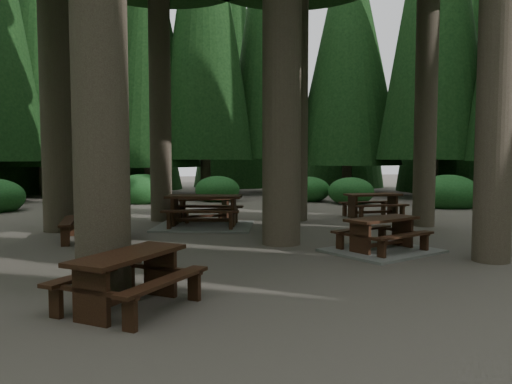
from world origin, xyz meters
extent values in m
plane|color=#524A42|center=(0.00, 0.00, 0.00)|extent=(80.00, 80.00, 0.00)
cube|color=gray|center=(2.50, -1.19, 0.03)|extent=(2.54, 2.34, 0.05)
cube|color=black|center=(2.50, -1.19, 0.67)|extent=(1.73, 1.17, 0.05)
cube|color=black|center=(2.30, -0.69, 0.40)|extent=(1.58, 0.80, 0.04)
cube|color=black|center=(2.69, -1.69, 0.40)|extent=(1.58, 0.80, 0.04)
cube|color=black|center=(1.90, -1.43, 0.32)|extent=(0.25, 0.48, 0.64)
cube|color=black|center=(1.90, -1.43, 0.38)|extent=(0.54, 1.23, 0.05)
cube|color=black|center=(3.10, -0.96, 0.32)|extent=(0.25, 0.48, 0.64)
cube|color=black|center=(3.10, -0.96, 0.38)|extent=(0.54, 1.23, 0.05)
cube|color=black|center=(2.50, -1.19, 0.16)|extent=(1.27, 0.56, 0.07)
cube|color=black|center=(-3.19, 1.81, 0.76)|extent=(0.76, 1.85, 0.06)
cube|color=black|center=(-3.80, 1.79, 0.46)|extent=(0.30, 1.84, 0.05)
cube|color=black|center=(-2.58, 1.82, 0.46)|extent=(0.30, 1.84, 0.05)
cube|color=black|center=(-3.17, 1.08, 0.37)|extent=(0.56, 0.10, 0.73)
cube|color=black|center=(-3.17, 1.08, 0.43)|extent=(1.48, 0.12, 0.06)
cube|color=black|center=(-3.21, 2.54, 0.37)|extent=(0.56, 0.10, 0.73)
cube|color=black|center=(-3.21, 2.54, 0.43)|extent=(1.48, 0.12, 0.06)
cube|color=black|center=(-3.19, 1.81, 0.18)|extent=(0.12, 1.53, 0.08)
cube|color=gray|center=(-0.47, 3.23, 0.03)|extent=(3.11, 2.81, 0.05)
cube|color=black|center=(-0.47, 3.23, 0.84)|extent=(2.17, 1.36, 0.07)
cube|color=black|center=(-0.26, 3.88, 0.51)|extent=(2.01, 0.87, 0.06)
cube|color=black|center=(-0.67, 2.59, 0.51)|extent=(2.01, 0.87, 0.06)
cube|color=black|center=(-1.24, 3.47, 0.40)|extent=(0.27, 0.62, 0.81)
cube|color=black|center=(-1.24, 3.47, 0.47)|extent=(0.57, 1.58, 0.07)
cube|color=black|center=(0.31, 2.99, 0.40)|extent=(0.27, 0.62, 0.81)
cube|color=black|center=(0.31, 2.99, 0.47)|extent=(0.57, 1.58, 0.07)
cube|color=black|center=(-0.47, 3.23, 0.20)|extent=(1.64, 0.59, 0.09)
cube|color=black|center=(5.05, 4.11, 0.73)|extent=(1.75, 0.70, 0.06)
cube|color=black|center=(5.04, 4.70, 0.44)|extent=(1.75, 0.26, 0.05)
cube|color=black|center=(5.06, 3.53, 0.44)|extent=(1.75, 0.26, 0.05)
cube|color=black|center=(4.35, 4.11, 0.35)|extent=(0.08, 0.53, 0.70)
cube|color=black|center=(4.35, 4.11, 0.41)|extent=(0.09, 1.41, 0.06)
cube|color=black|center=(5.75, 4.12, 0.35)|extent=(0.08, 0.53, 0.70)
cube|color=black|center=(5.75, 4.12, 0.41)|extent=(0.09, 1.41, 0.06)
cube|color=black|center=(5.05, 4.11, 0.17)|extent=(1.46, 0.09, 0.08)
cube|color=black|center=(-2.46, -3.83, 0.69)|extent=(1.54, 1.68, 0.05)
cube|color=black|center=(-2.88, -3.48, 0.41)|extent=(1.22, 1.42, 0.05)
cube|color=black|center=(-2.03, -4.18, 0.41)|extent=(1.22, 1.42, 0.05)
cube|color=black|center=(-2.88, -4.34, 0.33)|extent=(0.44, 0.38, 0.66)
cube|color=black|center=(-2.88, -4.34, 0.38)|extent=(1.07, 0.90, 0.05)
cube|color=black|center=(-2.04, -3.32, 0.33)|extent=(0.44, 0.38, 0.66)
cube|color=black|center=(-2.04, -3.32, 0.38)|extent=(1.07, 0.90, 0.05)
cube|color=black|center=(-2.46, -3.83, 0.16)|extent=(0.93, 1.11, 0.07)
cube|color=black|center=(-0.28, 4.44, 0.68)|extent=(1.70, 0.81, 0.05)
cube|color=black|center=(-0.34, 4.98, 0.41)|extent=(1.65, 0.41, 0.05)
cube|color=black|center=(-0.22, 3.90, 0.41)|extent=(1.65, 0.41, 0.05)
cube|color=black|center=(-0.93, 4.37, 0.33)|extent=(0.13, 0.51, 0.65)
cube|color=black|center=(-0.93, 4.37, 0.38)|extent=(0.22, 1.32, 0.05)
cube|color=black|center=(0.37, 4.51, 0.33)|extent=(0.13, 0.51, 0.65)
cube|color=black|center=(0.37, 4.51, 0.38)|extent=(0.22, 1.32, 0.05)
cube|color=black|center=(-0.28, 4.44, 0.16)|extent=(1.36, 0.22, 0.07)
ellipsoid|color=#1B4F1C|center=(9.44, 6.45, 0.40)|extent=(2.42, 2.42, 1.49)
ellipsoid|color=#1B4F1C|center=(6.43, 8.69, 0.40)|extent=(1.90, 1.90, 1.17)
ellipsoid|color=#1B4F1C|center=(5.14, 10.17, 0.40)|extent=(1.84, 1.84, 1.13)
ellipsoid|color=#1B4F1C|center=(1.30, 11.25, 0.40)|extent=(1.95, 1.95, 1.20)
ellipsoid|color=#1B4F1C|center=(-1.94, 11.21, 0.40)|extent=(2.31, 2.31, 1.42)
ellipsoid|color=#1B4F1C|center=(-4.09, 10.56, 0.40)|extent=(1.93, 1.93, 1.19)
cone|color=black|center=(8.89, 14.45, 8.24)|extent=(5.73, 5.73, 13.48)
cone|color=black|center=(-1.44, 15.36, 7.89)|extent=(5.17, 5.17, 12.91)
cone|color=black|center=(-6.57, 16.72, 8.10)|extent=(5.82, 5.82, 13.26)
cone|color=black|center=(11.00, 19.74, 9.51)|extent=(5.26, 5.26, 19.02)
cone|color=black|center=(4.25, 21.60, 8.07)|extent=(5.34, 5.34, 16.14)
cone|color=black|center=(-2.52, 20.86, 8.43)|extent=(6.57, 6.57, 16.86)
camera|label=1|loc=(-2.43, -10.22, 1.91)|focal=35.00mm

